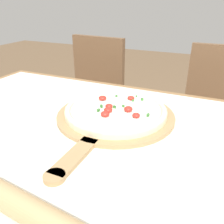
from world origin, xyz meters
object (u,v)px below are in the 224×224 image
(pizza, at_px, (116,110))
(chair_right, at_px, (216,117))
(pizza_peel, at_px, (114,117))
(rolling_pin, at_px, (12,201))
(chair_left, at_px, (92,95))

(pizza, height_order, chair_right, chair_right)
(pizza_peel, bearing_deg, rolling_pin, -92.28)
(chair_right, bearing_deg, pizza, -117.40)
(rolling_pin, relative_size, chair_left, 0.54)
(rolling_pin, bearing_deg, pizza_peel, 87.72)
(pizza, bearing_deg, chair_left, 125.03)
(pizza, bearing_deg, rolling_pin, -92.20)
(rolling_pin, height_order, chair_left, chair_left)
(pizza_peel, xyz_separation_m, pizza, (0.00, 0.02, 0.02))
(pizza_peel, distance_m, pizza, 0.03)
(pizza_peel, height_order, pizza, pizza)
(chair_right, bearing_deg, rolling_pin, -108.35)
(pizza_peel, distance_m, rolling_pin, 0.42)
(chair_left, relative_size, chair_right, 1.00)
(rolling_pin, distance_m, chair_left, 1.20)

